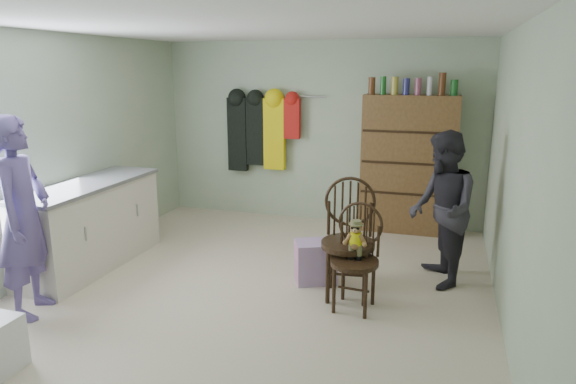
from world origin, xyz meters
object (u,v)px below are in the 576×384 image
(counter, at_px, (90,225))
(chair_far, at_px, (349,234))
(chair_front, at_px, (356,250))
(dresser, at_px, (408,164))

(counter, xyz_separation_m, chair_far, (2.83, 0.11, 0.14))
(chair_front, distance_m, dresser, 2.48)
(chair_front, xyz_separation_m, chair_far, (-0.12, 0.25, 0.06))
(counter, height_order, dresser, dresser)
(chair_front, bearing_deg, chair_far, 120.41)
(counter, bearing_deg, chair_front, -2.78)
(counter, relative_size, dresser, 0.90)
(chair_far, bearing_deg, counter, 174.68)
(chair_front, height_order, chair_far, chair_far)
(counter, xyz_separation_m, chair_front, (2.95, -0.14, 0.08))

